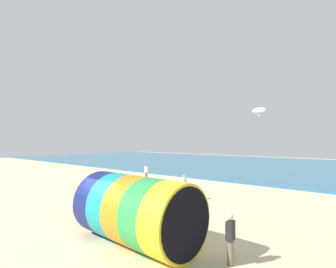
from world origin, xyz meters
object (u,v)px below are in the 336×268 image
Objects in this scene: bystander_near_water at (146,172)px; kite_white_parafoil at (259,110)px; giant_inflatable_tube at (137,210)px; kite_handler at (230,239)px; bystander_mid_beach at (184,187)px.

kite_white_parafoil is at bearing -13.90° from bystander_near_water.
giant_inflatable_tube is 3.14× the size of kite_handler.
giant_inflatable_tube is at bearing -100.21° from kite_white_parafoil.
bystander_near_water is at bearing 133.29° from giant_inflatable_tube.
bystander_near_water is 9.70m from bystander_mid_beach.
giant_inflatable_tube is at bearing -67.57° from bystander_mid_beach.
kite_handler is at bearing -44.38° from bystander_mid_beach.
giant_inflatable_tube reaches higher than bystander_near_water.
bystander_near_water is at bearing 166.10° from kite_white_parafoil.
kite_handler is 9.88m from kite_white_parafoil.
bystander_mid_beach reaches higher than bystander_near_water.
kite_white_parafoil is (1.61, 8.96, 4.70)m from giant_inflatable_tube.
bystander_mid_beach is at bearing -161.84° from kite_white_parafoil.
giant_inflatable_tube is at bearing -46.71° from bystander_near_water.
kite_handler reaches higher than bystander_near_water.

